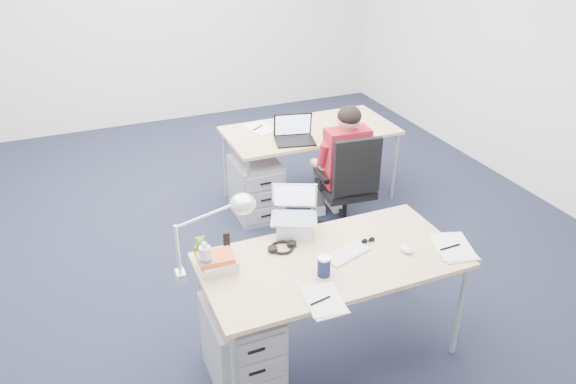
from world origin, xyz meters
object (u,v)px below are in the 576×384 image
Objects in this scene: water_bottle at (206,259)px; cordless_phone at (227,243)px; sunglasses at (368,241)px; dark_laptop at (295,129)px; silver_laptop at (294,213)px; desk_far at (310,134)px; far_cup at (346,116)px; drawer_pedestal_near at (243,344)px; bear_figurine at (200,247)px; desk_lamp at (204,238)px; headphones at (282,247)px; desk_near at (332,265)px; can_koozie at (324,266)px; drawer_pedestal_far at (256,188)px; wireless_keyboard at (347,253)px; book_stack at (217,263)px; office_chair at (346,206)px; seated_person at (340,166)px; computer_mouse at (406,249)px.

water_bottle reaches higher than cordless_phone.
sunglasses is 0.28× the size of dark_laptop.
silver_laptop reaches higher than water_bottle.
far_cup is at bearing 10.05° from desk_far.
drawer_pedestal_near is 0.64m from bear_figurine.
headphones is at bearing 28.05° from desk_lamp.
desk_near is at bearing -4.32° from bear_figurine.
sunglasses is 1.07m from desk_lamp.
silver_laptop is at bearing 36.47° from drawer_pedestal_near.
drawer_pedestal_near is 1.01m from sunglasses.
can_koozie is 0.76m from bear_figurine.
wireless_keyboard reaches higher than drawer_pedestal_far.
dark_laptop is (1.19, 1.59, 0.08)m from book_stack.
desk_far is 16.52× the size of sunglasses.
desk_lamp is (-0.63, 0.27, 0.19)m from can_koozie.
desk_near is 3.19× the size of desk_lamp.
desk_lamp is at bearing -127.33° from cordless_phone.
drawer_pedestal_far is 1.92m from wireless_keyboard.
office_chair is (0.78, 1.23, -0.40)m from desk_near.
seated_person is 0.52m from dark_laptop.
desk_lamp is at bearing 165.31° from computer_mouse.
bear_figurine is 0.72× the size of book_stack.
seated_person is 3.40× the size of dark_laptop.
silver_laptop is 1.40× the size of water_bottle.
book_stack is at bearing -116.44° from drawer_pedestal_far.
seated_person is 11.72× the size of computer_mouse.
desk_lamp reaches higher than wireless_keyboard.
desk_far is 0.85m from office_chair.
computer_mouse is at bearing 1.94° from can_koozie.
dark_laptop is at bearing 58.70° from wireless_keyboard.
bear_figurine is at bearing 110.40° from book_stack.
bear_figurine is 0.24m from desk_lamp.
sunglasses is (0.19, 0.07, 0.00)m from wireless_keyboard.
can_koozie is at bearing -153.74° from sunglasses.
desk_far is 2.09m from wireless_keyboard.
bear_figurine reaches higher than cordless_phone.
drawer_pedestal_near is 1.10× the size of desk_lamp.
drawer_pedestal_far is 4.37× the size of can_koozie.
desk_far is at bearing 96.46° from seated_person.
bear_figurine is at bearing 141.54° from wireless_keyboard.
book_stack reaches higher than computer_mouse.
far_cup is (1.43, 1.84, 0.03)m from headphones.
desk_lamp is (-1.21, 0.25, 0.23)m from computer_mouse.
headphones is (-0.14, -0.13, -0.14)m from silver_laptop.
desk_lamp is (-1.54, -1.26, 0.39)m from seated_person.
wireless_keyboard reaches higher than desk_near.
dark_laptop is at bearing 60.54° from headphones.
desk_near is 4.61× the size of dark_laptop.
desk_far is at bearing 50.63° from water_bottle.
drawer_pedestal_near is 1.82× the size of wireless_keyboard.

